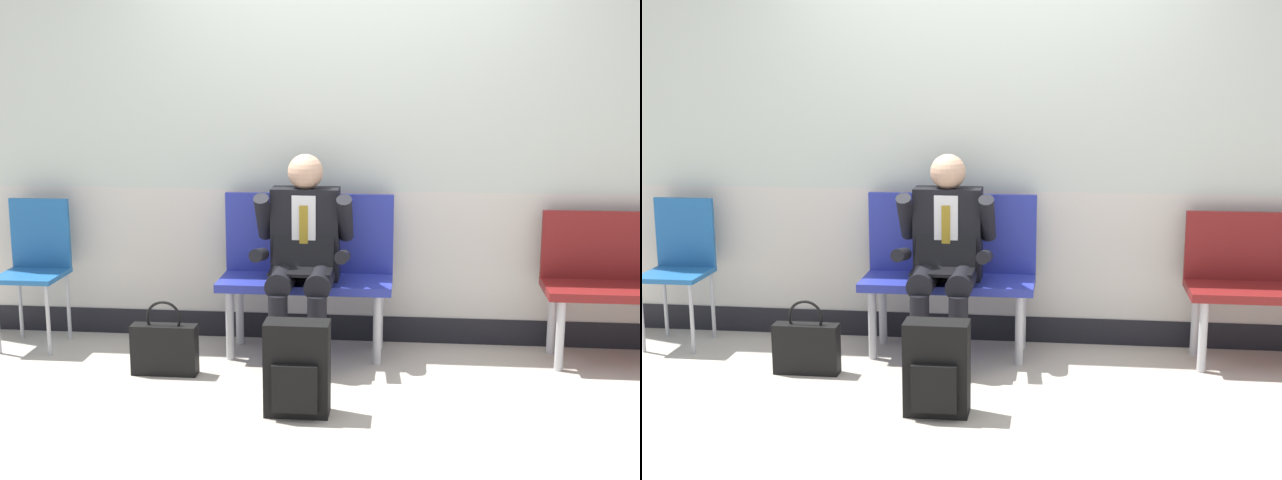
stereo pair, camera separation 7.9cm
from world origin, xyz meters
TOP-DOWN VIEW (x-y plane):
  - ground_plane at (0.00, 0.00)m, footprint 18.00×18.00m
  - station_wall at (0.00, 0.65)m, footprint 5.81×0.14m
  - bench_with_person at (-0.21, 0.37)m, footprint 1.04×0.42m
  - bench_empty at (1.69, 0.37)m, footprint 1.00×0.42m
  - person_seated at (-0.21, 0.17)m, footprint 0.57×0.70m
  - backpack at (-0.15, -0.65)m, footprint 0.32×0.20m
  - handbag at (-0.97, -0.14)m, footprint 0.37×0.10m
  - folding_chair at (-1.92, 0.34)m, footprint 0.38×0.38m

SIDE VIEW (x-z plane):
  - ground_plane at x=0.00m, z-range 0.00..0.00m
  - handbag at x=-0.97m, z-range -0.06..0.37m
  - backpack at x=-0.15m, z-range -0.01..0.48m
  - bench_empty at x=1.69m, z-range 0.07..0.95m
  - bench_with_person at x=-0.21m, z-range 0.06..1.02m
  - folding_chair at x=-1.92m, z-range 0.09..1.00m
  - person_seated at x=-0.21m, z-range 0.04..1.26m
  - station_wall at x=0.00m, z-range -0.01..2.80m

